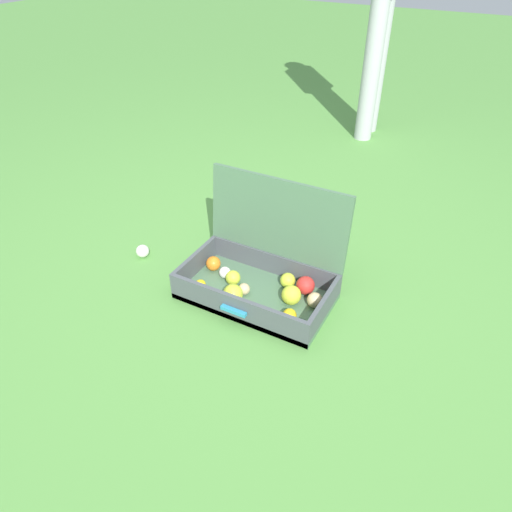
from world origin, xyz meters
The scene contains 3 objects.
ground_plane centered at (0.00, 0.00, 0.00)m, with size 16.00×16.00×0.00m, color #569342.
open_suitcase centered at (0.01, 0.00, 0.10)m, with size 0.62×0.41×0.46m.
stray_ball_on_grass centered at (-0.61, -0.04, 0.03)m, with size 0.06×0.06×0.06m, color white.
Camera 1 is at (0.73, -1.39, 1.31)m, focal length 33.30 mm.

